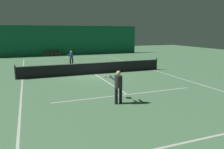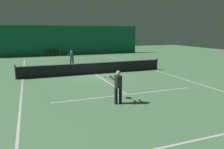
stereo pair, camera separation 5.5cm
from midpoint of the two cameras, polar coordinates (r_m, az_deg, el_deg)
The scene contains 16 objects.
ground_plane at distance 18.04m, azimuth -4.49°, elevation 0.17°, with size 60.00×60.00×0.00m, color #56845B.
backdrop_curtain at distance 32.80m, azimuth -12.32°, elevation 8.66°, with size 23.00×0.12×4.23m.
court_line_baseline_far at distance 29.51m, azimuth -11.10°, elevation 4.33°, with size 11.00×0.10×0.00m.
court_line_baseline_near at distance 7.92m, azimuth 21.86°, elevation -15.51°, with size 11.00×0.10×0.00m.
court_line_service_far at distance 24.16m, azimuth -8.82°, elevation 2.90°, with size 8.25×0.10×0.00m.
court_line_service_near at distance 12.20m, azimuth 4.13°, elevation -5.23°, with size 8.25×0.10×0.00m.
court_line_sideline_left at distance 17.34m, azimuth -22.19°, elevation -1.09°, with size 0.10×23.80×0.00m.
court_line_sideline_right at distance 20.26m, azimuth 10.60°, elevation 1.24°, with size 0.10×23.80×0.00m.
court_line_centre at distance 18.04m, azimuth -4.49°, elevation 0.17°, with size 0.10×12.80×0.00m.
tennis_net at distance 17.95m, azimuth -4.52°, elevation 1.77°, with size 12.00×0.10×1.07m.
player_near at distance 10.48m, azimuth 1.67°, elevation -2.61°, with size 0.61×1.37×1.63m.
player_far at distance 22.18m, azimuth -10.46°, elevation 4.46°, with size 1.02×1.26×1.55m.
courtside_chair_0 at distance 32.07m, azimuth -16.60°, elevation 5.47°, with size 0.44×0.44×0.84m.
courtside_chair_1 at distance 32.11m, azimuth -15.59°, elevation 5.54°, with size 0.44×0.44×0.84m.
courtside_chair_2 at distance 32.17m, azimuth -14.59°, elevation 5.60°, with size 0.44×0.44×0.84m.
courtside_chair_3 at distance 32.24m, azimuth -13.60°, elevation 5.66°, with size 0.44×0.44×0.84m.
Camera 2 is at (-4.96, -16.99, 3.46)m, focal length 35.00 mm.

